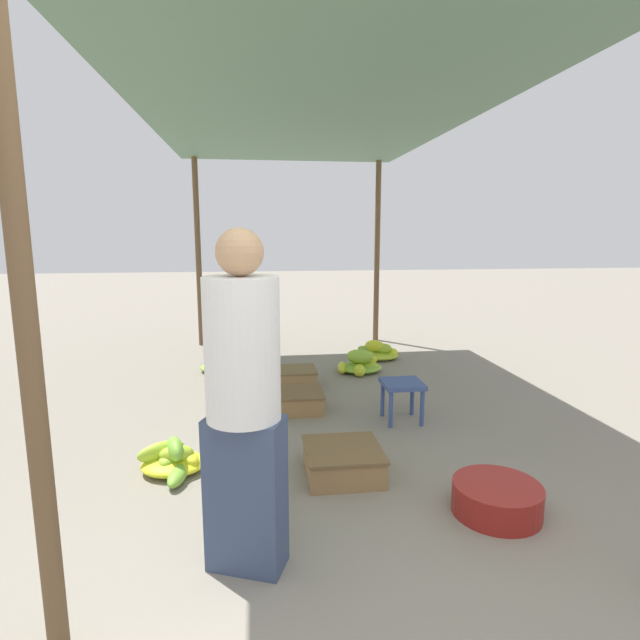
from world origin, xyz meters
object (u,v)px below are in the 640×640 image
(banana_pile_right_1, at_px, (359,364))
(banana_pile_right_0, at_px, (379,353))
(vendor_foreground, at_px, (244,400))
(banana_pile_left_0, at_px, (174,459))
(stool, at_px, (402,389))
(crate_near, at_px, (343,461))
(banana_pile_left_1, at_px, (224,365))
(crate_far, at_px, (298,400))
(basin_black, at_px, (497,499))
(crate_mid, at_px, (296,377))

(banana_pile_right_1, bearing_deg, banana_pile_right_0, 56.36)
(banana_pile_right_0, bearing_deg, vendor_foreground, -112.85)
(vendor_foreground, height_order, banana_pile_left_0, vendor_foreground)
(stool, bearing_deg, crate_near, -126.74)
(banana_pile_left_1, xyz_separation_m, crate_far, (0.75, -1.43, 0.02))
(crate_near, bearing_deg, basin_black, -35.26)
(stool, height_order, banana_pile_left_1, stool)
(crate_mid, xyz_separation_m, crate_far, (-0.05, -0.74, -0.00))
(banana_pile_left_0, height_order, banana_pile_right_1, banana_pile_right_1)
(crate_far, bearing_deg, crate_mid, 86.38)
(vendor_foreground, height_order, banana_pile_right_0, vendor_foreground)
(banana_pile_right_0, xyz_separation_m, crate_near, (-1.02, -3.06, 0.02))
(crate_far, bearing_deg, banana_pile_left_1, 117.86)
(basin_black, relative_size, crate_far, 1.12)
(stool, distance_m, banana_pile_right_0, 2.19)
(stool, bearing_deg, vendor_foreground, -126.55)
(basin_black, xyz_separation_m, crate_mid, (-0.95, 2.61, 0.01))
(crate_mid, distance_m, crate_far, 0.74)
(banana_pile_right_0, distance_m, crate_near, 3.23)
(vendor_foreground, relative_size, crate_far, 3.59)
(banana_pile_left_0, distance_m, banana_pile_right_1, 2.88)
(banana_pile_left_0, relative_size, banana_pile_left_1, 0.92)
(crate_mid, relative_size, crate_far, 0.92)
(stool, relative_size, crate_far, 0.78)
(banana_pile_left_1, bearing_deg, crate_far, -62.14)
(basin_black, bearing_deg, banana_pile_left_1, 117.99)
(stool, relative_size, banana_pile_left_1, 0.63)
(banana_pile_left_0, distance_m, banana_pile_left_1, 2.52)
(banana_pile_right_1, bearing_deg, stool, -88.38)
(vendor_foreground, height_order, crate_mid, vendor_foreground)
(vendor_foreground, relative_size, crate_mid, 3.90)
(vendor_foreground, xyz_separation_m, banana_pile_right_0, (1.65, 3.91, -0.77))
(banana_pile_left_1, height_order, crate_near, banana_pile_left_1)
(basin_black, xyz_separation_m, crate_far, (-1.00, 1.87, 0.00))
(banana_pile_left_0, relative_size, crate_mid, 1.24)
(banana_pile_left_0, bearing_deg, banana_pile_right_0, 52.75)
(banana_pile_right_0, height_order, crate_far, banana_pile_right_0)
(stool, xyz_separation_m, banana_pile_left_1, (-1.62, 1.82, -0.22))
(basin_black, distance_m, crate_near, 0.99)
(banana_pile_left_0, xyz_separation_m, crate_mid, (1.00, 1.83, 0.01))
(crate_near, xyz_separation_m, crate_far, (-0.19, 1.30, -0.01))
(banana_pile_left_1, bearing_deg, banana_pile_right_0, 9.56)
(stool, relative_size, basin_black, 0.69)
(crate_far, bearing_deg, banana_pile_left_0, -131.16)
(vendor_foreground, bearing_deg, crate_mid, 80.54)
(banana_pile_right_1, bearing_deg, banana_pile_left_1, 171.00)
(basin_black, distance_m, banana_pile_right_1, 3.05)
(stool, height_order, banana_pile_left_0, stool)
(stool, height_order, banana_pile_right_0, stool)
(vendor_foreground, bearing_deg, stool, 53.45)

